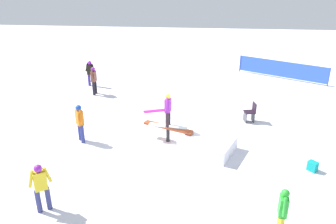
# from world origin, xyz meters

# --- Properties ---
(ground_plane) EXTENTS (60.00, 60.00, 0.00)m
(ground_plane) POSITION_xyz_m (0.00, 0.00, 0.00)
(ground_plane) COLOR white
(rail_feature) EXTENTS (2.01, 1.04, 0.65)m
(rail_feature) POSITION_xyz_m (0.00, 0.00, 0.54)
(rail_feature) COLOR black
(rail_feature) RESTS_ON ground
(snow_kicker_ramp) EXTENTS (2.24, 2.07, 0.52)m
(snow_kicker_ramp) POSITION_xyz_m (-1.54, 0.63, 0.26)
(snow_kicker_ramp) COLOR white
(snow_kicker_ramp) RESTS_ON ground
(main_rider_on_rail) EXTENTS (1.54, 0.67, 1.33)m
(main_rider_on_rail) POSITION_xyz_m (0.00, 0.00, 1.29)
(main_rider_on_rail) COLOR white
(main_rider_on_rail) RESTS_ON rail_feature
(bystander_yellow) EXTENTS (0.55, 0.43, 1.46)m
(bystander_yellow) POSITION_xyz_m (2.95, 4.43, 0.82)
(bystander_yellow) COLOR navy
(bystander_yellow) RESTS_ON ground
(bystander_green) EXTENTS (0.23, 0.60, 1.38)m
(bystander_green) POSITION_xyz_m (-3.30, 4.72, 0.77)
(bystander_green) COLOR gold
(bystander_green) RESTS_ON ground
(bystander_black) EXTENTS (0.67, 0.31, 1.49)m
(bystander_black) POSITION_xyz_m (5.24, -6.45, 0.84)
(bystander_black) COLOR #3D2E7E
(bystander_black) RESTS_ON ground
(bystander_brown) EXTENTS (0.23, 0.64, 1.52)m
(bystander_brown) POSITION_xyz_m (4.57, -5.04, 0.86)
(bystander_brown) COLOR black
(bystander_brown) RESTS_ON ground
(bystander_orange) EXTENTS (0.49, 0.57, 1.52)m
(bystander_orange) POSITION_xyz_m (3.36, 0.36, 0.85)
(bystander_orange) COLOR navy
(bystander_orange) RESTS_ON ground
(loose_snowboard_magenta) EXTENTS (1.35, 0.74, 0.02)m
(loose_snowboard_magenta) POSITION_xyz_m (0.85, -3.05, 0.01)
(loose_snowboard_magenta) COLOR #D11E96
(loose_snowboard_magenta) RESTS_ON ground
(folding_chair) EXTENTS (0.52, 0.52, 0.88)m
(folding_chair) POSITION_xyz_m (-3.42, -2.27, 0.41)
(folding_chair) COLOR #3F3F44
(folding_chair) RESTS_ON ground
(backpack_on_snow) EXTENTS (0.37, 0.37, 0.34)m
(backpack_on_snow) POSITION_xyz_m (-5.01, 1.57, 0.17)
(backpack_on_snow) COLOR #109D9B
(backpack_on_snow) RESTS_ON ground
(safety_fence) EXTENTS (4.90, 2.77, 1.10)m
(safety_fence) POSITION_xyz_m (-6.15, -9.22, 0.60)
(safety_fence) COLOR blue
(safety_fence) RESTS_ON ground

